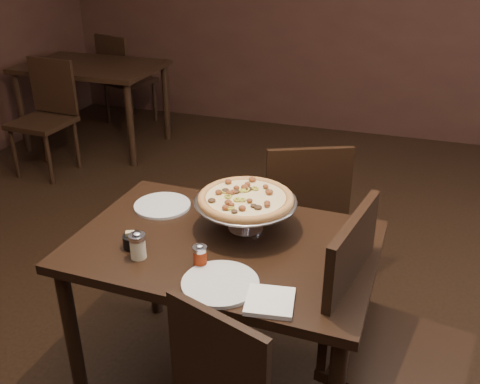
% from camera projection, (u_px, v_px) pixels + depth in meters
% --- Properties ---
extents(room, '(6.04, 7.04, 2.84)m').
position_uv_depth(room, '(260.00, 74.00, 1.85)').
color(room, black).
rests_on(room, ground).
extents(dining_table, '(1.21, 0.83, 0.74)m').
position_uv_depth(dining_table, '(224.00, 262.00, 2.16)').
color(dining_table, black).
rests_on(dining_table, ground).
extents(background_table, '(1.22, 0.81, 0.76)m').
position_uv_depth(background_table, '(92.00, 76.00, 4.82)').
color(background_table, black).
rests_on(background_table, ground).
extents(pizza_stand, '(0.42, 0.42, 0.17)m').
position_uv_depth(pizza_stand, '(246.00, 199.00, 2.14)').
color(pizza_stand, silver).
rests_on(pizza_stand, dining_table).
extents(parmesan_shaker, '(0.06, 0.06, 0.11)m').
position_uv_depth(parmesan_shaker, '(138.00, 245.00, 1.99)').
color(parmesan_shaker, '#F2EBBC').
rests_on(parmesan_shaker, dining_table).
extents(pepper_flake_shaker, '(0.05, 0.05, 0.09)m').
position_uv_depth(pepper_flake_shaker, '(200.00, 256.00, 1.94)').
color(pepper_flake_shaker, maroon).
rests_on(pepper_flake_shaker, dining_table).
extents(packet_caddy, '(0.08, 0.08, 0.07)m').
position_uv_depth(packet_caddy, '(134.00, 241.00, 2.07)').
color(packet_caddy, black).
rests_on(packet_caddy, dining_table).
extents(napkin_stack, '(0.18, 0.18, 0.02)m').
position_uv_depth(napkin_stack, '(270.00, 301.00, 1.76)').
color(napkin_stack, white).
rests_on(napkin_stack, dining_table).
extents(plate_left, '(0.25, 0.25, 0.01)m').
position_uv_depth(plate_left, '(162.00, 206.00, 2.38)').
color(plate_left, silver).
rests_on(plate_left, dining_table).
extents(plate_near, '(0.27, 0.27, 0.01)m').
position_uv_depth(plate_near, '(220.00, 283.00, 1.86)').
color(plate_near, silver).
rests_on(plate_near, dining_table).
extents(serving_spatula, '(0.15, 0.15, 0.02)m').
position_uv_depth(serving_spatula, '(238.00, 217.00, 2.02)').
color(serving_spatula, silver).
rests_on(serving_spatula, pizza_stand).
extents(chair_far, '(0.56, 0.56, 0.91)m').
position_uv_depth(chair_far, '(302.00, 212.00, 2.84)').
color(chair_far, black).
rests_on(chair_far, ground).
extents(chair_side, '(0.54, 0.54, 0.99)m').
position_uv_depth(chair_side, '(379.00, 334.00, 1.92)').
color(chair_side, black).
rests_on(chair_side, ground).
extents(bg_chair_far, '(0.54, 0.54, 0.92)m').
position_uv_depth(bg_chair_far, '(123.00, 76.00, 5.44)').
color(bg_chair_far, black).
rests_on(bg_chair_far, ground).
extents(bg_chair_near, '(0.46, 0.46, 0.92)m').
position_uv_depth(bg_chair_near, '(47.00, 113.00, 4.36)').
color(bg_chair_near, black).
rests_on(bg_chair_near, ground).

